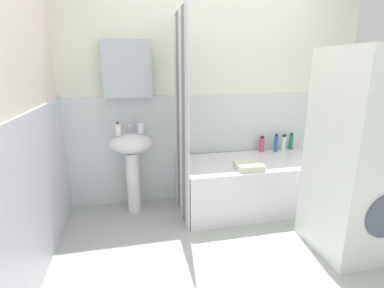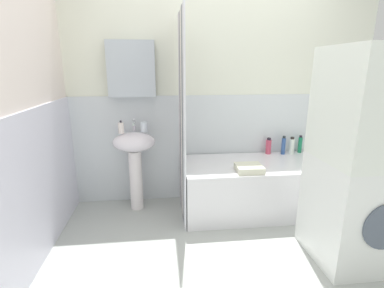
{
  "view_description": "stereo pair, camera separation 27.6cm",
  "coord_description": "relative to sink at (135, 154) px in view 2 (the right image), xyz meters",
  "views": [
    {
      "loc": [
        -0.85,
        -1.83,
        1.51
      ],
      "look_at": [
        -0.28,
        0.77,
        0.78
      ],
      "focal_mm": 26.72,
      "sensor_mm": 36.0,
      "label": 1
    },
    {
      "loc": [
        -0.58,
        -1.88,
        1.51
      ],
      "look_at": [
        -0.28,
        0.77,
        0.78
      ],
      "focal_mm": 26.72,
      "sensor_mm": 36.0,
      "label": 2
    }
  ],
  "objects": [
    {
      "name": "ground_plane",
      "position": [
        0.86,
        -1.03,
        -0.64
      ],
      "size": [
        4.8,
        5.6,
        0.04
      ],
      "primitive_type": "cube",
      "color": "#B1B6B0"
    },
    {
      "name": "wall_back_tiled",
      "position": [
        0.81,
        0.23,
        0.52
      ],
      "size": [
        3.6,
        0.18,
        2.4
      ],
      "color": "white",
      "rests_on": "ground_plane"
    },
    {
      "name": "wall_left_tiled",
      "position": [
        -0.71,
        -0.69,
        0.49
      ],
      "size": [
        0.07,
        1.81,
        2.4
      ],
      "color": "white",
      "rests_on": "ground_plane"
    },
    {
      "name": "sink",
      "position": [
        0.0,
        0.0,
        0.0
      ],
      "size": [
        0.44,
        0.34,
        0.85
      ],
      "color": "white",
      "rests_on": "ground_plane"
    },
    {
      "name": "faucet",
      "position": [
        -0.0,
        0.08,
        0.29
      ],
      "size": [
        0.03,
        0.12,
        0.12
      ],
      "color": "silver",
      "rests_on": "sink"
    },
    {
      "name": "soap_dispenser",
      "position": [
        -0.12,
        -0.02,
        0.28
      ],
      "size": [
        0.06,
        0.06,
        0.13
      ],
      "color": "white",
      "rests_on": "sink"
    },
    {
      "name": "toothbrush_cup",
      "position": [
        0.11,
        0.03,
        0.28
      ],
      "size": [
        0.07,
        0.07,
        0.1
      ],
      "primitive_type": "cylinder",
      "color": "silver",
      "rests_on": "sink"
    },
    {
      "name": "bathtub",
      "position": [
        1.24,
        -0.18,
        -0.36
      ],
      "size": [
        1.49,
        0.73,
        0.53
      ],
      "primitive_type": "cube",
      "color": "white",
      "rests_on": "ground_plane"
    },
    {
      "name": "shower_curtain",
      "position": [
        0.49,
        -0.18,
        0.38
      ],
      "size": [
        0.01,
        0.73,
        2.0
      ],
      "color": "white",
      "rests_on": "ground_plane"
    },
    {
      "name": "body_wash_bottle",
      "position": [
        1.89,
        0.14,
        0.0
      ],
      "size": [
        0.05,
        0.05,
        0.2
      ],
      "color": "#1B7E53",
      "rests_on": "bathtub"
    },
    {
      "name": "lotion_bottle",
      "position": [
        1.77,
        0.1,
        0.0
      ],
      "size": [
        0.06,
        0.06,
        0.2
      ],
      "color": "white",
      "rests_on": "bathtub"
    },
    {
      "name": "shampoo_bottle",
      "position": [
        1.67,
        0.09,
        0.01
      ],
      "size": [
        0.05,
        0.05,
        0.21
      ],
      "color": "#365A9E",
      "rests_on": "bathtub"
    },
    {
      "name": "conditioner_bottle",
      "position": [
        1.5,
        0.13,
        -0.0
      ],
      "size": [
        0.06,
        0.06,
        0.19
      ],
      "color": "#CF4763",
      "rests_on": "bathtub"
    },
    {
      "name": "towel_folded",
      "position": [
        1.11,
        -0.4,
        -0.06
      ],
      "size": [
        0.26,
        0.23,
        0.06
      ],
      "primitive_type": "cube",
      "rotation": [
        0.0,
        0.0,
        -0.03
      ],
      "color": "silver",
      "rests_on": "bathtub"
    },
    {
      "name": "washer_dryer_stack",
      "position": [
        1.79,
        -1.03,
        0.2
      ],
      "size": [
        0.63,
        0.62,
        1.65
      ],
      "color": "white",
      "rests_on": "ground_plane"
    }
  ]
}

